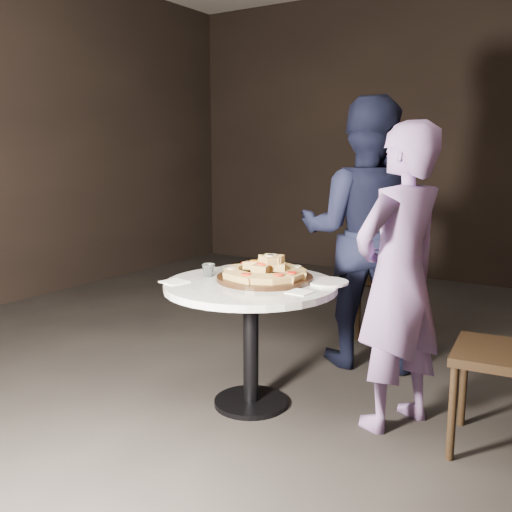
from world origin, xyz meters
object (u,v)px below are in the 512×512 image
(table, at_px, (251,306))
(diner_navy, at_px, (363,233))
(water_glass, at_px, (209,270))
(diner_teal, at_px, (399,279))
(chair_far, at_px, (387,274))
(focaccia_pile, at_px, (265,270))
(serving_board, at_px, (265,278))

(table, distance_m, diner_navy, 0.99)
(water_glass, bearing_deg, diner_teal, 11.93)
(table, xyz_separation_m, chair_far, (0.23, 1.39, -0.06))
(focaccia_pile, distance_m, chair_far, 1.34)
(focaccia_pile, relative_size, water_glass, 6.19)
(diner_navy, bearing_deg, focaccia_pile, 59.82)
(water_glass, xyz_separation_m, chair_far, (0.50, 1.39, -0.22))
(table, relative_size, diner_teal, 0.68)
(serving_board, height_order, chair_far, chair_far)
(focaccia_pile, height_order, diner_navy, diner_navy)
(chair_far, bearing_deg, diner_navy, 90.33)
(serving_board, distance_m, water_glass, 0.32)
(water_glass, distance_m, chair_far, 1.49)
(diner_navy, bearing_deg, water_glass, 44.38)
(diner_navy, bearing_deg, serving_board, 59.60)
(chair_far, relative_size, diner_teal, 0.57)
(focaccia_pile, bearing_deg, water_glass, -164.50)
(serving_board, distance_m, chair_far, 1.33)
(table, distance_m, water_glass, 0.31)
(focaccia_pile, bearing_deg, diner_navy, 76.89)
(chair_far, xyz_separation_m, diner_teal, (0.48, -1.18, 0.25))
(table, bearing_deg, water_glass, -179.61)
(serving_board, bearing_deg, table, -112.33)
(serving_board, bearing_deg, diner_teal, 10.28)
(focaccia_pile, bearing_deg, chair_far, 81.50)
(diner_teal, bearing_deg, water_glass, -55.13)
(water_glass, bearing_deg, serving_board, 15.50)
(focaccia_pile, distance_m, water_glass, 0.32)
(serving_board, relative_size, chair_far, 0.60)
(table, xyz_separation_m, diner_teal, (0.71, 0.20, 0.19))
(serving_board, xyz_separation_m, chair_far, (0.20, 1.30, -0.19))
(table, bearing_deg, serving_board, 67.67)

